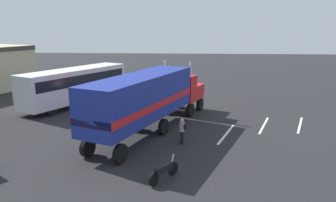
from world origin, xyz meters
TOP-DOWN VIEW (x-y plane):
  - ground_plane at (0.00, 0.00)m, footprint 120.00×120.00m
  - lane_stripe_near at (-5.28, -3.50)m, footprint 4.19×1.65m
  - lane_stripe_mid at (-3.06, -6.53)m, footprint 4.18×1.69m
  - lane_stripe_far at (-2.81, -9.25)m, footprint 4.15×1.77m
  - semi_truck at (-5.10, 1.78)m, footprint 14.06×7.61m
  - person_bystander at (-7.29, -0.52)m, footprint 0.34×0.47m
  - parked_bus at (2.29, 9.61)m, footprint 10.90×7.43m
  - motorcycle at (-12.27, 0.23)m, footprint 1.77×1.31m

SIDE VIEW (x-z plane):
  - ground_plane at x=0.00m, z-range 0.00..0.00m
  - lane_stripe_near at x=-5.28m, z-range 0.00..0.01m
  - lane_stripe_mid at x=-3.06m, z-range 0.00..0.01m
  - lane_stripe_far at x=-2.81m, z-range 0.00..0.01m
  - motorcycle at x=-12.27m, z-range -0.08..1.04m
  - person_bystander at x=-7.29m, z-range 0.08..1.71m
  - parked_bus at x=2.29m, z-range 0.37..3.77m
  - semi_truck at x=-5.10m, z-range 0.27..4.77m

